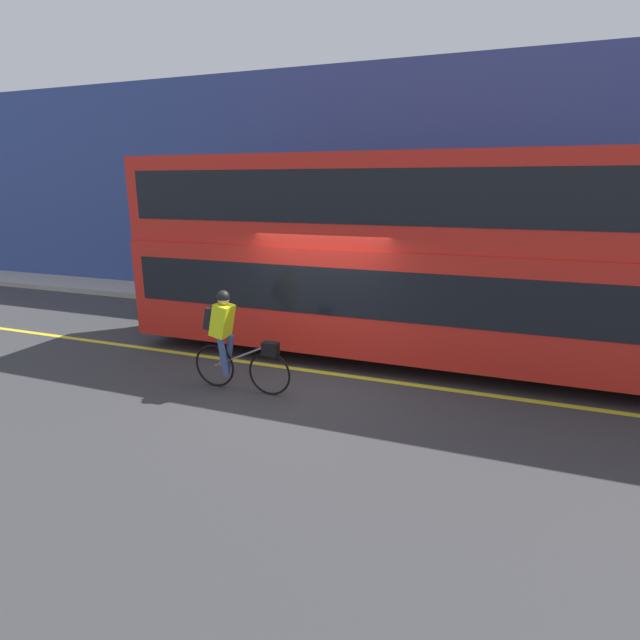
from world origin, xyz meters
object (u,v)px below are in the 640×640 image
at_px(bus, 438,252).
at_px(cyclist_on_bike, 231,338).
at_px(trash_bin, 263,283).
at_px(street_sign_post, 241,255).

bearing_deg(bus, cyclist_on_bike, -139.71).
distance_m(cyclist_on_bike, trash_bin, 6.17).
xyz_separation_m(bus, cyclist_on_bike, (-2.96, -2.51, -1.24)).
relative_size(cyclist_on_bike, trash_bin, 1.95).
bearing_deg(trash_bin, bus, -31.21).
xyz_separation_m(trash_bin, street_sign_post, (-0.66, -0.01, 0.79)).
relative_size(bus, street_sign_post, 5.41).
distance_m(trash_bin, street_sign_post, 1.03).
bearing_deg(trash_bin, cyclist_on_bike, -67.92).
bearing_deg(bus, trash_bin, 148.79).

